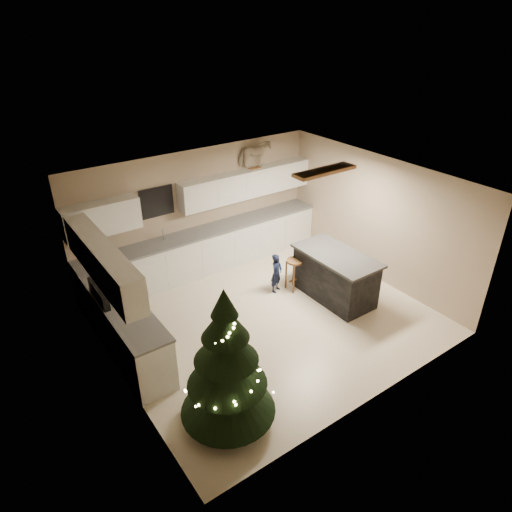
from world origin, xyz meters
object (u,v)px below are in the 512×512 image
island (335,276)px  toddler (276,273)px  bar_stool (295,267)px  christmas_tree (227,371)px  rocking_horse (255,154)px

island → toddler: bearing=134.3°
island → bar_stool: 0.81m
christmas_tree → rocking_horse: size_ratio=2.98×
bar_stool → toddler: toddler is taller
christmas_tree → toddler: 3.42m
rocking_horse → bar_stool: bearing=-179.1°
island → toddler: island is taller
island → christmas_tree: christmas_tree is taller
island → toddler: 1.15m
island → rocking_horse: rocking_horse is taller
bar_stool → rocking_horse: (0.31, 1.84, 1.81)m
island → bar_stool: size_ratio=2.56×
christmas_tree → bar_stool: bearing=35.7°
bar_stool → christmas_tree: 3.59m
christmas_tree → rocking_horse: 5.27m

